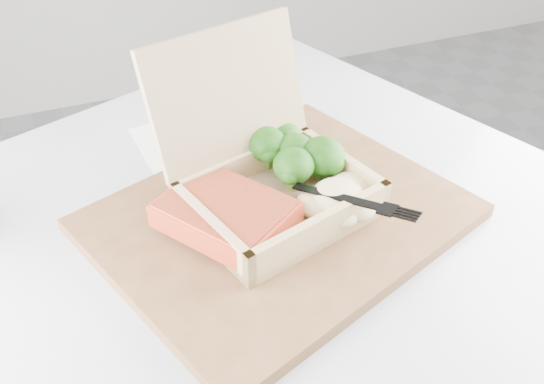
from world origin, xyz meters
name	(u,v)px	position (x,y,z in m)	size (l,w,h in m)	color
cafe_table	(268,344)	(-0.37, 0.27, 0.54)	(1.01, 1.01, 0.72)	black
serving_tray	(279,218)	(-0.35, 0.29, 0.73)	(0.39, 0.31, 0.02)	brown
takeout_container	(263,167)	(-0.35, 0.32, 0.79)	(0.24, 0.24, 0.18)	tan
salmon_fillet	(226,214)	(-0.41, 0.29, 0.77)	(0.10, 0.13, 0.03)	#D94E2A
broccoli_pile	(295,156)	(-0.30, 0.35, 0.77)	(0.12, 0.12, 0.04)	#276C18
mashed_potatoes	(338,197)	(-0.29, 0.26, 0.77)	(0.10, 0.08, 0.03)	beige
plastic_fork	(320,190)	(-0.31, 0.27, 0.78)	(0.10, 0.13, 0.02)	black
receipt	(170,148)	(-0.43, 0.49, 0.73)	(0.08, 0.14, 0.00)	white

